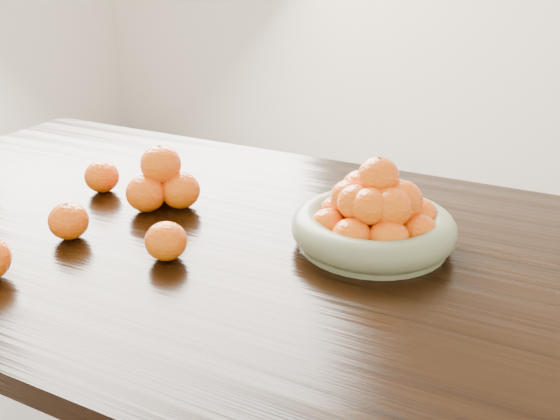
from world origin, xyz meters
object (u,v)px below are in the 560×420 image
at_px(loose_orange_0, 69,221).
at_px(orange_pyramid, 162,182).
at_px(dining_table, 262,282).
at_px(fruit_bowl, 375,219).

bearing_deg(loose_orange_0, orange_pyramid, 73.95).
distance_m(dining_table, orange_pyramid, 0.31).
relative_size(dining_table, fruit_bowl, 6.60).
distance_m(dining_table, loose_orange_0, 0.38).
xyz_separation_m(fruit_bowl, orange_pyramid, (-0.46, -0.02, 0.00)).
distance_m(dining_table, fruit_bowl, 0.25).
relative_size(dining_table, orange_pyramid, 13.07).
distance_m(fruit_bowl, loose_orange_0, 0.57).
bearing_deg(fruit_bowl, orange_pyramid, -177.21).
height_order(dining_table, orange_pyramid, orange_pyramid).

